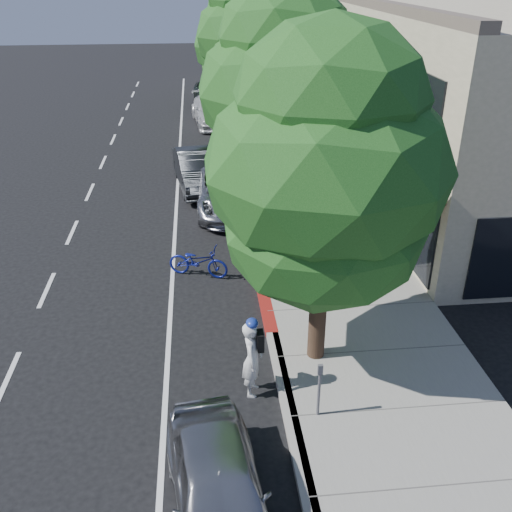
{
  "coord_description": "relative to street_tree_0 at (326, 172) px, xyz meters",
  "views": [
    {
      "loc": [
        -1.62,
        -12.76,
        8.39
      ],
      "look_at": [
        -0.22,
        0.9,
        1.35
      ],
      "focal_mm": 40.0,
      "sensor_mm": 36.0,
      "label": 1
    }
  ],
  "objects": [
    {
      "name": "silver_suv",
      "position": [
        -1.4,
        9.67,
        -3.9
      ],
      "size": [
        2.57,
        5.54,
        1.54
      ],
      "primitive_type": "imported",
      "rotation": [
        0.0,
        0.0,
        -0.0
      ],
      "color": "#9D9EA2",
      "rests_on": "ground"
    },
    {
      "name": "street_tree_0",
      "position": [
        0.0,
        0.0,
        0.0
      ],
      "size": [
        5.08,
        5.08,
        7.7
      ],
      "color": "black",
      "rests_on": "ground"
    },
    {
      "name": "white_pickup",
      "position": [
        -1.62,
        22.84,
        -3.9
      ],
      "size": [
        2.68,
        5.5,
        1.54
      ],
      "primitive_type": "imported",
      "rotation": [
        0.0,
        0.0,
        0.1
      ],
      "color": "silver",
      "rests_on": "ground"
    },
    {
      "name": "curb_red_segment",
      "position": [
        -0.9,
        3.0,
        -4.6
      ],
      "size": [
        0.32,
        4.0,
        0.15
      ],
      "primitive_type": "cube",
      "color": "maroon",
      "rests_on": "ground"
    },
    {
      "name": "sidewalk",
      "position": [
        1.4,
        10.0,
        -4.6
      ],
      "size": [
        4.6,
        56.0,
        0.15
      ],
      "primitive_type": "cube",
      "color": "gray",
      "rests_on": "ground"
    },
    {
      "name": "street_tree_1",
      "position": [
        -0.0,
        6.0,
        0.33
      ],
      "size": [
        5.13,
        5.13,
        8.16
      ],
      "color": "black",
      "rests_on": "ground"
    },
    {
      "name": "street_tree_3",
      "position": [
        0.0,
        18.0,
        0.6
      ],
      "size": [
        4.98,
        4.98,
        8.47
      ],
      "color": "black",
      "rests_on": "ground"
    },
    {
      "name": "dark_suv_far",
      "position": [
        -1.62,
        27.97,
        -3.9
      ],
      "size": [
        2.41,
        4.74,
        1.55
      ],
      "primitive_type": "imported",
      "rotation": [
        0.0,
        0.0,
        0.13
      ],
      "color": "black",
      "rests_on": "ground"
    },
    {
      "name": "cyclist",
      "position": [
        -1.6,
        -1.0,
        -3.78
      ],
      "size": [
        0.54,
        0.72,
        1.79
      ],
      "primitive_type": "imported",
      "rotation": [
        0.0,
        0.0,
        1.39
      ],
      "color": "silver",
      "rests_on": "ground"
    },
    {
      "name": "street_tree_2",
      "position": [
        0.0,
        12.0,
        0.05
      ],
      "size": [
        4.1,
        4.1,
        7.48
      ],
      "color": "black",
      "rests_on": "ground"
    },
    {
      "name": "bicycle",
      "position": [
        -2.7,
        4.41,
        -4.19
      ],
      "size": [
        1.95,
        1.23,
        0.97
      ],
      "primitive_type": "imported",
      "rotation": [
        0.0,
        0.0,
        1.22
      ],
      "color": "navy",
      "rests_on": "ground"
    },
    {
      "name": "street_tree_5",
      "position": [
        0.0,
        30.0,
        -0.5
      ],
      "size": [
        4.54,
        4.54,
        6.88
      ],
      "color": "black",
      "rests_on": "ground"
    },
    {
      "name": "near_car_a",
      "position": [
        -2.46,
        -4.1,
        -4.01
      ],
      "size": [
        2.03,
        4.07,
        1.33
      ],
      "primitive_type": "imported",
      "rotation": [
        0.0,
        0.0,
        0.12
      ],
      "color": "#A1A1A5",
      "rests_on": "ground"
    },
    {
      "name": "storefront_building",
      "position": [
        8.7,
        20.0,
        -1.17
      ],
      "size": [
        10.0,
        36.0,
        7.0
      ],
      "primitive_type": "cube",
      "color": "beige",
      "rests_on": "ground"
    },
    {
      "name": "curb",
      "position": [
        -0.9,
        10.0,
        -4.6
      ],
      "size": [
        0.3,
        56.0,
        0.15
      ],
      "primitive_type": "cube",
      "color": "#9E998E",
      "rests_on": "ground"
    },
    {
      "name": "ground",
      "position": [
        -0.9,
        2.0,
        -4.67
      ],
      "size": [
        120.0,
        120.0,
        0.0
      ],
      "primitive_type": "plane",
      "color": "black",
      "rests_on": "ground"
    },
    {
      "name": "dark_sedan",
      "position": [
        -2.61,
        12.12,
        -3.9
      ],
      "size": [
        2.25,
        4.84,
        1.53
      ],
      "primitive_type": "imported",
      "rotation": [
        0.0,
        0.0,
        0.14
      ],
      "color": "black",
      "rests_on": "ground"
    },
    {
      "name": "street_tree_4",
      "position": [
        0.0,
        24.0,
        -0.51
      ],
      "size": [
        5.24,
        5.24,
        7.08
      ],
      "color": "black",
      "rests_on": "ground"
    },
    {
      "name": "pedestrian",
      "position": [
        2.29,
        11.24,
        -3.6
      ],
      "size": [
        1.06,
        0.93,
        1.84
      ],
      "primitive_type": "imported",
      "rotation": [
        0.0,
        0.0,
        3.44
      ],
      "color": "black",
      "rests_on": "sidewalk"
    }
  ]
}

